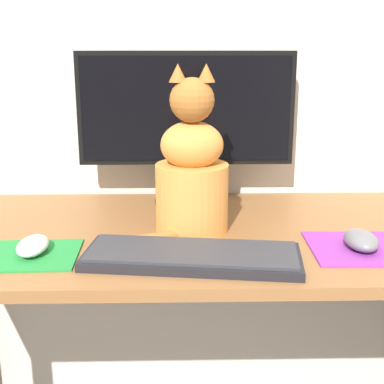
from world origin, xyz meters
name	(u,v)px	position (x,y,z in m)	size (l,w,h in m)	color
wall_back	(204,3)	(0.00, 0.34, 1.25)	(7.00, 0.04, 2.50)	beige
desk	(208,268)	(0.00, 0.00, 0.63)	(1.46, 0.63, 0.73)	brown
monitor	(186,118)	(-0.05, 0.22, 0.96)	(0.56, 0.17, 0.40)	black
keyboard	(192,256)	(-0.04, -0.19, 0.74)	(0.45, 0.21, 0.02)	black
mousepad_left	(31,255)	(-0.37, -0.15, 0.73)	(0.20, 0.17, 0.00)	#238438
mousepad_right	(363,248)	(0.32, -0.13, 0.73)	(0.23, 0.20, 0.00)	purple
computer_mouse_left	(33,246)	(-0.37, -0.14, 0.74)	(0.06, 0.11, 0.03)	white
computer_mouse_right	(361,240)	(0.31, -0.14, 0.75)	(0.07, 0.11, 0.04)	slate
cat	(192,171)	(-0.04, 0.00, 0.87)	(0.23, 0.20, 0.38)	#D6893D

